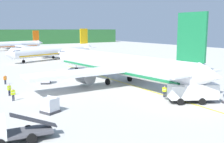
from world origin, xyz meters
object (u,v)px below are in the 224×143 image
airliner_foreground (116,64)px  crew_marshaller (164,91)px  service_truck_fuel (7,130)px  crew_loader_left (9,89)px  service_truck_baggage (193,92)px  cargo_container_mid (50,105)px  crew_supervisor (13,94)px  crew_loader_right (5,79)px  airliner_mid_apron (55,51)px  airliner_far_taxiway (13,45)px  cargo_container_far (46,79)px

airliner_foreground → crew_marshaller: (0.12, -12.74, -2.41)m
service_truck_fuel → crew_loader_left: size_ratio=3.62×
airliner_foreground → service_truck_baggage: (1.37, -16.79, -1.91)m
service_truck_fuel → cargo_container_mid: 8.53m
crew_supervisor → cargo_container_mid: bearing=-71.1°
crew_loader_right → airliner_mid_apron: bearing=57.0°
airliner_mid_apron → crew_loader_left: (-22.10, -41.47, -1.79)m
airliner_foreground → airliner_far_taxiway: bearing=90.1°
crew_loader_right → airliner_far_taxiway: bearing=77.4°
airliner_mid_apron → airliner_far_taxiway: (-3.57, 46.17, -0.26)m
airliner_foreground → airliner_mid_apron: airliner_foreground is taller
cargo_container_far → crew_loader_right: bearing=152.7°
service_truck_baggage → crew_marshaller: size_ratio=3.98×
airliner_foreground → airliner_far_taxiway: airliner_foreground is taller
service_truck_fuel → crew_loader_right: size_ratio=3.78×
crew_loader_right → crew_supervisor: size_ratio=0.96×
service_truck_baggage → crew_loader_left: service_truck_baggage is taller
airliner_foreground → service_truck_baggage: airliner_foreground is taller
crew_loader_left → crew_supervisor: bearing=-91.8°
service_truck_baggage → crew_loader_right: size_ratio=3.98×
airliner_mid_apron → service_truck_fuel: bearing=-113.6°
airliner_far_taxiway → crew_supervisor: (-18.62, -90.79, -1.54)m
service_truck_fuel → crew_loader_right: (4.42, 25.84, -0.21)m
airliner_mid_apron → crew_marshaller: (-3.32, -54.12, -1.83)m
airliner_foreground → cargo_container_far: size_ratio=19.30×
airliner_mid_apron → airliner_far_taxiway: bearing=94.4°
crew_supervisor → crew_loader_left: bearing=88.2°
crew_marshaller → cargo_container_far: bearing=122.0°
cargo_container_mid → crew_loader_right: cargo_container_mid is taller
airliner_far_taxiway → service_truck_fuel: airliner_far_taxiway is taller
airliner_far_taxiway → crew_supervisor: airliner_far_taxiway is taller
service_truck_fuel → cargo_container_far: size_ratio=2.90×
service_truck_fuel → cargo_container_far: (10.74, 22.58, -0.27)m
service_truck_fuel → airliner_far_taxiway: bearing=78.1°
service_truck_fuel → service_truck_baggage: bearing=0.5°
crew_supervisor → crew_marshaller: bearing=-26.7°
cargo_container_far → airliner_mid_apron: bearing=67.6°
service_truck_fuel → crew_marshaller: service_truck_fuel is taller
airliner_mid_apron → cargo_container_far: size_ratio=15.44×
crew_loader_left → service_truck_baggage: bearing=-39.8°
crew_marshaller → crew_loader_right: bearing=129.5°
airliner_foreground → airliner_far_taxiway: 87.55m
airliner_far_taxiway → cargo_container_far: airliner_far_taxiway is taller
cargo_container_mid → crew_loader_left: (-2.51, 10.78, 0.11)m
airliner_mid_apron → crew_loader_right: bearing=-123.0°
service_truck_baggage → cargo_container_far: size_ratio=3.05×
service_truck_fuel → crew_loader_right: 26.22m
service_truck_baggage → crew_loader_right: (-19.02, 25.64, -0.50)m
cargo_container_far → crew_supervisor: cargo_container_far is taller
airliner_far_taxiway → crew_marshaller: airliner_far_taxiway is taller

